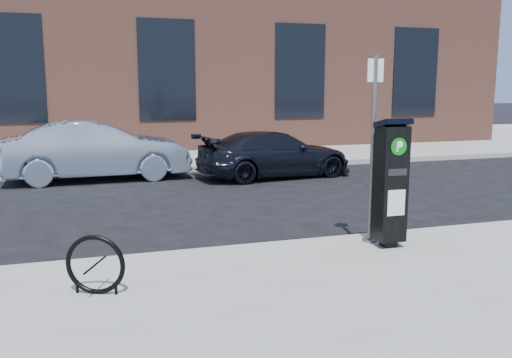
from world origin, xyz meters
name	(u,v)px	position (x,y,z in m)	size (l,w,h in m)	color
ground	(287,251)	(0.00, 0.00, 0.00)	(120.00, 120.00, 0.00)	black
sidewalk_far	(162,147)	(0.00, 14.00, 0.07)	(60.00, 12.00, 0.15)	gray
curb_near	(288,246)	(0.00, -0.02, 0.07)	(60.00, 0.12, 0.16)	#9E9B93
curb_far	(190,169)	(0.00, 8.02, 0.07)	(60.00, 0.12, 0.16)	#9E9B93
building	(150,47)	(0.00, 17.00, 4.15)	(28.00, 10.05, 8.25)	brown
parking_kiosk	(391,182)	(1.31, -0.67, 1.10)	(0.43, 0.38, 1.85)	black
sign_pole	(373,151)	(1.17, -0.36, 1.51)	(0.24, 0.22, 2.73)	#5D5852
bike_rack	(95,265)	(-2.77, -1.31, 0.48)	(0.65, 0.32, 0.68)	black
car_silver	(97,150)	(-2.55, 7.40, 0.78)	(1.65, 4.73, 1.56)	#8E9DB5
car_dark	(275,154)	(2.06, 6.45, 0.62)	(1.74, 4.29, 1.24)	black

